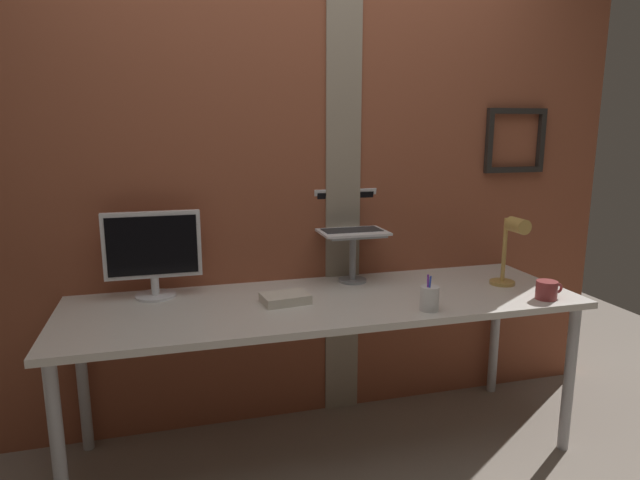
# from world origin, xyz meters

# --- Properties ---
(ground_plane) EXTENTS (6.00, 6.00, 0.00)m
(ground_plane) POSITION_xyz_m (0.00, 0.00, 0.00)
(ground_plane) COLOR gray
(brick_wall_back) EXTENTS (3.48, 0.16, 2.39)m
(brick_wall_back) POSITION_xyz_m (0.00, 0.44, 1.19)
(brick_wall_back) COLOR brown
(brick_wall_back) RESTS_ON ground_plane
(desk) EXTENTS (2.28, 0.72, 0.74)m
(desk) POSITION_xyz_m (0.04, 0.02, 0.68)
(desk) COLOR silver
(desk) RESTS_ON ground_plane
(monitor) EXTENTS (0.42, 0.18, 0.39)m
(monitor) POSITION_xyz_m (-0.69, 0.26, 0.96)
(monitor) COLOR white
(monitor) RESTS_ON desk
(laptop_stand) EXTENTS (0.28, 0.22, 0.24)m
(laptop_stand) POSITION_xyz_m (0.25, 0.26, 0.90)
(laptop_stand) COLOR gray
(laptop_stand) RESTS_ON desk
(laptop) EXTENTS (0.33, 0.28, 0.20)m
(laptop) POSITION_xyz_m (0.25, 0.33, 1.03)
(laptop) COLOR white
(laptop) RESTS_ON laptop_stand
(desk_lamp) EXTENTS (0.12, 0.20, 0.34)m
(desk_lamp) POSITION_xyz_m (0.94, -0.03, 0.95)
(desk_lamp) COLOR tan
(desk_lamp) RESTS_ON desk
(pen_cup) EXTENTS (0.08, 0.08, 0.16)m
(pen_cup) POSITION_xyz_m (0.42, -0.24, 0.79)
(pen_cup) COLOR white
(pen_cup) RESTS_ON desk
(coffee_mug) EXTENTS (0.13, 0.09, 0.08)m
(coffee_mug) POSITION_xyz_m (0.99, -0.24, 0.78)
(coffee_mug) COLOR maroon
(coffee_mug) RESTS_ON desk
(paper_clutter_stack) EXTENTS (0.22, 0.16, 0.04)m
(paper_clutter_stack) POSITION_xyz_m (-0.14, 0.02, 0.76)
(paper_clutter_stack) COLOR silver
(paper_clutter_stack) RESTS_ON desk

